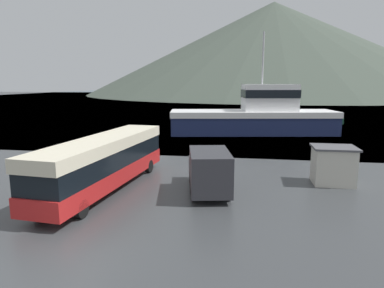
% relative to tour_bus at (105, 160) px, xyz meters
% --- Properties ---
extents(ground_plane, '(400.00, 400.00, 0.00)m').
position_rel_tour_bus_xyz_m(ground_plane, '(1.86, -8.30, -1.77)').
color(ground_plane, '#383A3D').
extents(water_surface, '(240.00, 240.00, 0.00)m').
position_rel_tour_bus_xyz_m(water_surface, '(1.86, 129.87, -1.77)').
color(water_surface, '#3D5160').
rests_on(water_surface, ground).
extents(hill_backdrop, '(198.14, 198.14, 48.83)m').
position_rel_tour_bus_xyz_m(hill_backdrop, '(20.39, 179.04, 22.65)').
color(hill_backdrop, '#424C42').
rests_on(hill_backdrop, ground).
extents(tour_bus, '(3.55, 12.43, 3.12)m').
position_rel_tour_bus_xyz_m(tour_bus, '(0.00, 0.00, 0.00)').
color(tour_bus, red).
rests_on(tour_bus, ground).
extents(delivery_van, '(3.20, 5.86, 2.52)m').
position_rel_tour_bus_xyz_m(delivery_van, '(6.13, 0.46, -0.44)').
color(delivery_van, '#2D2D33').
rests_on(delivery_van, ground).
extents(fishing_boat, '(20.90, 8.82, 12.29)m').
position_rel_tour_bus_xyz_m(fishing_boat, '(9.26, 24.60, 0.49)').
color(fishing_boat, '#19234C').
rests_on(fishing_boat, water_surface).
extents(storage_bin, '(1.43, 1.16, 1.09)m').
position_rel_tour_bus_xyz_m(storage_bin, '(-3.50, 4.37, -1.21)').
color(storage_bin, green).
rests_on(storage_bin, ground).
extents(dock_kiosk, '(2.62, 2.23, 2.38)m').
position_rel_tour_bus_xyz_m(dock_kiosk, '(13.63, 3.38, -0.56)').
color(dock_kiosk, beige).
rests_on(dock_kiosk, ground).
extents(small_boat, '(2.54, 6.06, 0.91)m').
position_rel_tour_bus_xyz_m(small_boat, '(21.41, 39.03, -1.31)').
color(small_boat, '#1E5138').
rests_on(small_boat, water_surface).
extents(mooring_bollard, '(0.34, 0.34, 0.86)m').
position_rel_tour_bus_xyz_m(mooring_bollard, '(-4.13, 7.88, -1.30)').
color(mooring_bollard, '#4C4C51').
rests_on(mooring_bollard, ground).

